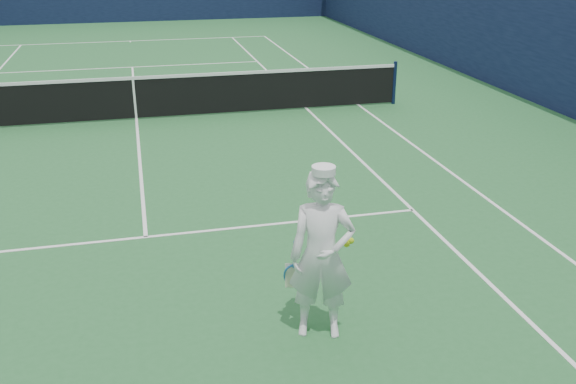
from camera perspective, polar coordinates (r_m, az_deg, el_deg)
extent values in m
plane|color=#256230|center=(15.45, -13.32, 6.29)|extent=(80.00, 80.00, 0.00)
cube|color=white|center=(27.10, -13.84, 12.90)|extent=(11.03, 0.06, 0.01)
cube|color=white|center=(16.38, 6.35, 7.65)|extent=(0.06, 23.83, 0.01)
cube|color=white|center=(15.97, 1.67, 7.41)|extent=(0.06, 23.77, 0.01)
cube|color=white|center=(21.69, -13.67, 10.74)|extent=(8.23, 0.06, 0.01)
cube|color=white|center=(9.42, -12.53, -3.93)|extent=(8.23, 0.06, 0.01)
cube|color=white|center=(15.45, -13.32, 6.31)|extent=(0.06, 12.80, 0.01)
cube|color=white|center=(26.95, -13.84, 12.85)|extent=(0.06, 0.30, 0.01)
cube|color=#10183A|center=(18.04, 20.71, 14.21)|extent=(0.12, 36.12, 4.00)
cylinder|color=#141E4C|center=(16.58, 9.43, 9.56)|extent=(0.09, 0.09, 1.07)
cube|color=black|center=(15.33, -13.48, 8.09)|extent=(12.79, 0.02, 0.92)
cube|color=white|center=(15.22, -13.64, 9.80)|extent=(12.79, 0.04, 0.07)
cube|color=white|center=(15.33, -13.47, 7.98)|extent=(0.05, 0.03, 0.94)
imported|color=white|center=(6.71, 3.02, -5.70)|extent=(0.77, 0.61, 1.86)
cylinder|color=white|center=(6.32, 3.19, 1.96)|extent=(0.24, 0.24, 0.08)
cube|color=white|center=(6.45, 3.16, 2.10)|extent=(0.20, 0.14, 0.02)
cylinder|color=navy|center=(6.76, 0.63, -5.10)|extent=(0.06, 0.10, 0.22)
cube|color=#1E5DA4|center=(6.90, 0.51, -6.22)|extent=(0.03, 0.03, 0.14)
torus|color=#1E5DA4|center=(7.05, 0.64, -7.44)|extent=(0.31, 0.17, 0.29)
cube|color=beige|center=(7.05, 0.64, -7.44)|extent=(0.21, 0.06, 0.30)
sphere|color=#B3CF17|center=(6.76, 5.23, -4.63)|extent=(0.07, 0.07, 0.07)
sphere|color=#B3CF17|center=(6.77, 5.61, -4.33)|extent=(0.07, 0.07, 0.07)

